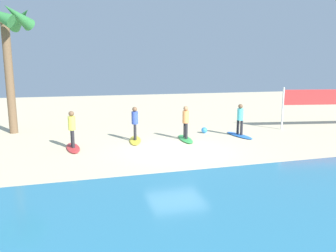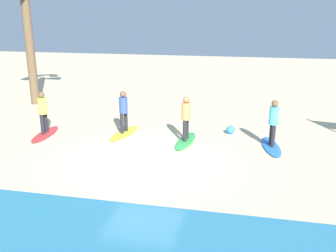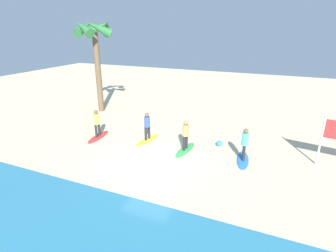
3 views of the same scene
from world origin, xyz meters
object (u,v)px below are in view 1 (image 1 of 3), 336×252
object	(u,v)px
surfer_blue	(240,117)
surfer_yellow	(135,121)
surfboard_green	(185,139)
surfboard_red	(73,148)
surfer_red	(72,126)
beach_ball	(204,130)
surfboard_blue	(239,135)
surfer_green	(186,120)
palm_tree	(5,30)
surfboard_yellow	(135,140)

from	to	relation	value
surfer_blue	surfer_yellow	world-z (taller)	same
surfboard_green	surfboard_red	distance (m)	5.53
surfboard_green	surfer_red	bearing A→B (deg)	-81.31
surfer_blue	surfer_red	distance (m)	8.60
surfer_red	beach_ball	world-z (taller)	surfer_red
surfer_blue	surfboard_green	xyz separation A→B (m)	(3.08, 0.04, -0.99)
surfer_yellow	surfer_red	distance (m)	3.09
surfboard_blue	beach_ball	size ratio (longest dim) A/B	6.30
surfer_green	surfer_red	xyz separation A→B (m)	(5.52, 0.34, 0.00)
surfer_blue	surfer_yellow	bearing A→B (deg)	-3.85
surfboard_red	palm_tree	distance (m)	7.93
surfer_yellow	surfboard_red	distance (m)	3.25
surfboard_red	palm_tree	bearing A→B (deg)	-151.00
palm_tree	beach_ball	distance (m)	12.01
surfer_green	beach_ball	world-z (taller)	surfer_green
surfboard_green	palm_tree	size ratio (longest dim) A/B	0.30
surfer_yellow	surfboard_red	bearing A→B (deg)	14.19
surfer_yellow	surfboard_red	world-z (taller)	surfer_yellow
palm_tree	beach_ball	xyz separation A→B (m)	(-10.28, 3.01, -5.44)
surfer_blue	surfboard_red	distance (m)	8.66
surfboard_yellow	surfer_yellow	xyz separation A→B (m)	(0.00, 0.00, 0.99)
surfboard_green	surfer_red	xyz separation A→B (m)	(5.52, 0.34, 0.99)
beach_ball	surfboard_yellow	bearing A→B (deg)	12.52
surfboard_green	surfer_green	world-z (taller)	surfer_green
surfer_green	surfboard_yellow	size ratio (longest dim) A/B	0.78
surfer_green	beach_ball	bearing A→B (deg)	-139.91
surfer_green	surfer_red	size ratio (longest dim) A/B	1.00
surfer_yellow	beach_ball	size ratio (longest dim) A/B	4.92
surfer_blue	surfboard_yellow	xyz separation A→B (m)	(5.60, -0.38, -0.99)
surfer_blue	beach_ball	world-z (taller)	surfer_blue
beach_ball	surfer_red	bearing A→B (deg)	13.23
surfer_blue	surfer_red	xyz separation A→B (m)	(8.60, 0.38, 0.00)
surfer_green	surfboard_red	size ratio (longest dim) A/B	0.78
surfboard_yellow	beach_ball	xyz separation A→B (m)	(-4.10, -0.91, 0.12)
surfboard_green	surfer_yellow	distance (m)	2.74
surfboard_blue	surfer_blue	xyz separation A→B (m)	(0.00, -0.00, 0.99)
surfer_blue	surfboard_yellow	size ratio (longest dim) A/B	0.78
surfboard_blue	surfer_red	xyz separation A→B (m)	(8.60, 0.38, 0.99)
surfboard_yellow	palm_tree	size ratio (longest dim) A/B	0.30
surfer_blue	surfboard_green	size ratio (longest dim) A/B	0.78
surfboard_red	surfboard_blue	bearing A→B (deg)	87.25
surfboard_green	beach_ball	world-z (taller)	beach_ball
surfboard_green	surfer_red	world-z (taller)	surfer_red
surfer_blue	surfer_green	bearing A→B (deg)	0.74
surfboard_blue	surfer_yellow	distance (m)	5.70
beach_ball	surfer_blue	bearing A→B (deg)	139.43
surfboard_blue	surfboard_yellow	size ratio (longest dim) A/B	1.00
surfer_yellow	beach_ball	world-z (taller)	surfer_yellow
surfboard_green	surfer_green	distance (m)	0.99
surfboard_blue	palm_tree	world-z (taller)	palm_tree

